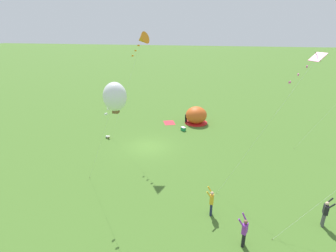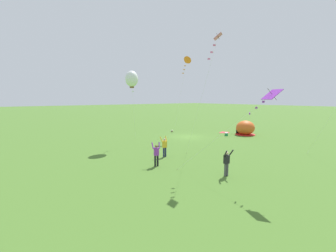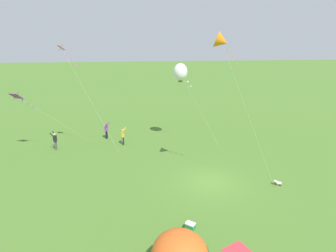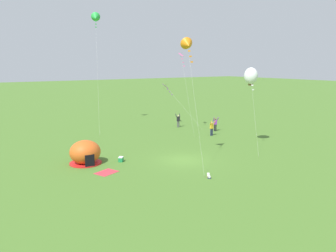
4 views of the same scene
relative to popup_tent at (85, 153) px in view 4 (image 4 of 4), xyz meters
name	(u,v)px [view 4 (image 4 of 4)]	position (x,y,z in m)	size (l,w,h in m)	color
ground_plane	(184,160)	(7.82, -3.96, -1.00)	(300.00, 300.00, 0.00)	#477028
popup_tent	(85,153)	(0.00, 0.00, 0.00)	(2.81, 2.81, 2.10)	#D8591E
picnic_blanket	(106,172)	(0.56, -3.29, -0.99)	(1.70, 1.30, 0.01)	#CC333D
cooler_box	(121,159)	(2.85, -1.19, -0.78)	(0.63, 0.64, 0.44)	#1E8C4C
toddler_crawling	(209,176)	(6.65, -8.84, -0.82)	(0.42, 0.54, 0.32)	white
person_arms_raised	(212,128)	(16.86, 2.58, 0.00)	(0.68, 0.49, 1.89)	#1E2347
person_flying_kite	(178,120)	(16.56, 9.25, 0.00)	(0.67, 0.53, 1.89)	#4C4C51
person_with_toddler	(215,124)	(19.08, 4.43, 0.00)	(0.72, 0.62, 1.89)	black
kite_green	(96,18)	(8.35, 17.48, 13.92)	(3.79, 8.12, 15.69)	silver
kite_pink	(182,59)	(15.58, 7.15, 8.33)	(1.65, 4.96, 10.08)	silver
kite_purple	(166,87)	(16.25, 11.80, 4.40)	(2.72, 6.50, 5.95)	silver
kite_white	(251,76)	(16.78, -3.40, 6.44)	(3.18, 4.42, 8.31)	silver
kite_orange	(188,45)	(7.92, -4.27, 9.28)	(2.09, 4.93, 10.91)	silver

